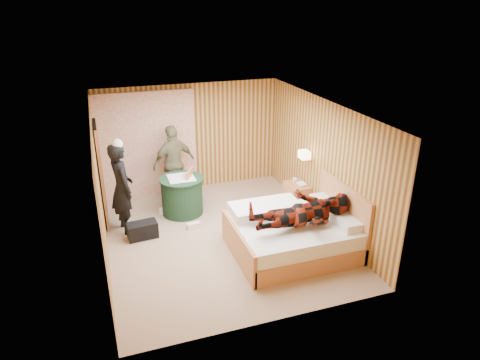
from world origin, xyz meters
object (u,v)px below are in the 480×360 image
object	(u,v)px
bed	(294,233)
wall_lamp	(304,155)
chair_near	(185,187)
man_at_table	(174,163)
man_on_bed	(304,205)
chair_far	(176,177)
woman_standing	(122,188)
nightstand	(296,196)
round_table	(182,195)
duffel_bag	(143,230)

from	to	relation	value
bed	wall_lamp	bearing A→B (deg)	58.85
wall_lamp	chair_near	world-z (taller)	wall_lamp
man_at_table	wall_lamp	bearing A→B (deg)	128.99
chair_near	man_on_bed	distance (m)	2.88
chair_far	woman_standing	world-z (taller)	woman_standing
bed	nightstand	distance (m)	1.68
woman_standing	man_on_bed	world-z (taller)	man_on_bed
woman_standing	chair_near	bearing A→B (deg)	-85.05
chair_far	woman_standing	distance (m)	1.68
wall_lamp	man_at_table	xyz separation A→B (m)	(-2.42, 1.54, -0.44)
chair_near	bed	bearing A→B (deg)	64.63
nightstand	woman_standing	distance (m)	3.65
wall_lamp	round_table	world-z (taller)	wall_lamp
bed	woman_standing	world-z (taller)	woman_standing
wall_lamp	duffel_bag	bearing A→B (deg)	-179.80
round_table	duffel_bag	size ratio (longest dim) A/B	1.65
bed	woman_standing	xyz separation A→B (m)	(-2.83, 1.73, 0.56)
nightstand	man_on_bed	world-z (taller)	man_on_bed
man_on_bed	duffel_bag	bearing A→B (deg)	149.08
bed	woman_standing	bearing A→B (deg)	148.47
bed	man_at_table	distance (m)	3.33
man_on_bed	woman_standing	bearing A→B (deg)	145.50
bed	man_on_bed	world-z (taller)	man_on_bed
nightstand	man_on_bed	distance (m)	2.01
man_at_table	chair_far	bearing A→B (deg)	88.59
bed	round_table	xyz separation A→B (m)	(-1.62, 2.10, 0.07)
bed	duffel_bag	xyz separation A→B (m)	(-2.56, 1.32, -0.18)
bed	duffel_bag	size ratio (longest dim) A/B	3.88
bed	woman_standing	distance (m)	3.36
round_table	man_on_bed	world-z (taller)	man_on_bed
chair_near	duffel_bag	distance (m)	1.37
round_table	duffel_bag	world-z (taller)	round_table
round_table	man_on_bed	distance (m)	2.91
chair_near	man_on_bed	bearing A→B (deg)	62.45
bed	man_at_table	xyz separation A→B (m)	(-1.62, 2.87, 0.52)
man_on_bed	wall_lamp	bearing A→B (deg)	63.66
chair_near	duffel_bag	size ratio (longest dim) A/B	1.74
duffel_bag	wall_lamp	bearing A→B (deg)	-5.29
round_table	chair_near	bearing A→B (deg)	29.34
nightstand	wall_lamp	bearing A→B (deg)	-75.57
chair_near	chair_far	bearing A→B (deg)	-145.01
chair_near	duffel_bag	bearing A→B (deg)	-22.09
nightstand	chair_far	world-z (taller)	chair_far
nightstand	chair_near	world-z (taller)	chair_near
wall_lamp	chair_near	bearing A→B (deg)	160.83
chair_near	round_table	bearing A→B (deg)	-31.58
wall_lamp	bed	xyz separation A→B (m)	(-0.80, -1.33, -0.96)
chair_far	man_on_bed	xyz separation A→B (m)	(1.63, -3.05, 0.48)
round_table	chair_far	size ratio (longest dim) A/B	0.99
bed	man_at_table	world-z (taller)	man_at_table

